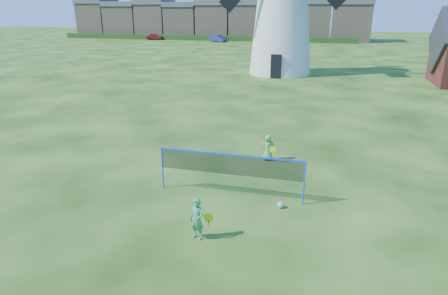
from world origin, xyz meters
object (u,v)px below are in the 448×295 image
windmill (282,6)px  car_right (218,39)px  car_left (155,37)px  player_boy (268,148)px  play_ball (280,205)px  player_girl (197,219)px  badminton_net (230,165)px

windmill → car_right: 39.98m
windmill → car_left: 49.27m
player_boy → play_ball: bearing=90.0°
car_right → play_ball: bearing=-138.6°
player_girl → car_right: 68.56m
player_boy → car_right: 62.60m
windmill → player_boy: windmill is taller
player_boy → windmill: bearing=-98.4°
badminton_net → windmill: bearing=93.4°
player_girl → play_ball: 3.20m
badminton_net → play_ball: bearing=-14.0°
windmill → badminton_net: 27.91m
windmill → player_girl: (1.36, -30.20, -5.73)m
car_left → car_right: car_right is taller
play_ball → car_left: (-34.09, 65.96, 0.51)m
car_right → car_left: bearing=105.8°
car_left → car_right: bearing=-107.8°
player_boy → car_right: car_right is taller
player_girl → car_left: player_girl is taller
badminton_net → player_girl: 2.90m
windmill → badminton_net: windmill is taller
car_right → player_boy: bearing=-138.4°
badminton_net → car_right: (-17.97, 63.39, -0.52)m
player_girl → play_ball: bearing=65.1°
car_left → car_right: size_ratio=0.95×
player_girl → car_right: size_ratio=0.33×
player_girl → car_left: 75.48m
windmill → player_girl: windmill is taller
player_girl → car_left: size_ratio=0.34×
player_girl → windmill: bearing=108.6°
windmill → play_ball: (3.43, -27.82, -6.24)m
car_left → car_right: (14.31, -2.12, 0.01)m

